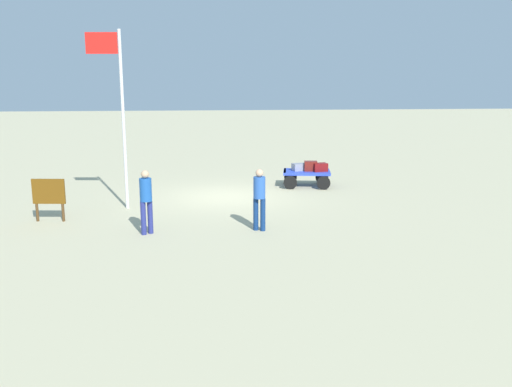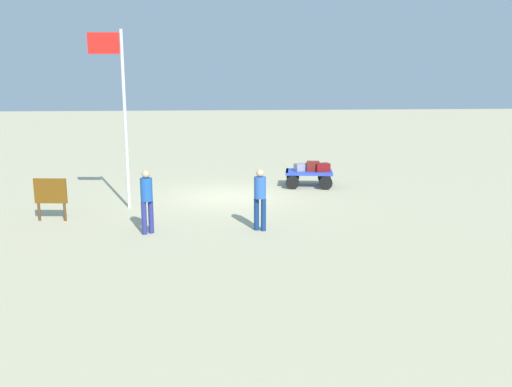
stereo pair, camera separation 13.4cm
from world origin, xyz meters
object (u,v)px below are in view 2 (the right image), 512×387
object	(u,v)px
flagpole	(120,102)
signboard	(51,194)
suitcase_dark	(302,167)
worker_trailing	(147,198)
suitcase_maroon	(313,166)
suitcase_tan	(322,167)
luggage_cart	(308,175)
worker_lead	(260,196)

from	to	relation	value
flagpole	signboard	distance (m)	3.46
suitcase_dark	signboard	bearing A→B (deg)	28.93
suitcase_dark	worker_trailing	xyz separation A→B (m)	(5.28, 6.17, 0.24)
suitcase_maroon	suitcase_dark	size ratio (longest dim) A/B	0.88
suitcase_tan	worker_trailing	bearing A→B (deg)	44.46
luggage_cart	worker_trailing	distance (m)	8.23
suitcase_tan	worker_trailing	world-z (taller)	worker_trailing
worker_lead	flagpole	size ratio (longest dim) A/B	0.31
suitcase_dark	signboard	distance (m)	9.32
suitcase_dark	flagpole	size ratio (longest dim) A/B	0.11
suitcase_dark	worker_trailing	distance (m)	8.12
luggage_cart	suitcase_dark	size ratio (longest dim) A/B	3.24
suitcase_maroon	signboard	bearing A→B (deg)	27.06
suitcase_maroon	worker_lead	world-z (taller)	worker_lead
suitcase_dark	flagpole	xyz separation A→B (m)	(6.29, 3.06, 2.58)
worker_trailing	suitcase_tan	bearing A→B (deg)	-135.54
suitcase_maroon	worker_lead	distance (m)	6.60
suitcase_dark	worker_trailing	world-z (taller)	worker_trailing
luggage_cart	flagpole	world-z (taller)	flagpole
luggage_cart	worker_trailing	size ratio (longest dim) A/B	1.15
luggage_cart	suitcase_maroon	bearing A→B (deg)	162.58
suitcase_maroon	suitcase_dark	bearing A→B (deg)	-18.53
luggage_cart	signboard	world-z (taller)	signboard
luggage_cart	worker_lead	bearing A→B (deg)	67.33
signboard	worker_lead	bearing A→B (deg)	164.31
signboard	flagpole	bearing A→B (deg)	-142.24
suitcase_maroon	worker_trailing	distance (m)	8.29
flagpole	signboard	world-z (taller)	flagpole
suitcase_tan	flagpole	xyz separation A→B (m)	(7.01, 2.78, 2.56)
suitcase_tan	worker_lead	bearing A→B (deg)	62.76
luggage_cart	worker_lead	size ratio (longest dim) A/B	1.17
suitcase_maroon	worker_trailing	size ratio (longest dim) A/B	0.31
suitcase_maroon	signboard	world-z (taller)	signboard
luggage_cart	suitcase_tan	world-z (taller)	suitcase_tan
flagpole	worker_lead	bearing A→B (deg)	142.19
suitcase_maroon	worker_lead	bearing A→B (deg)	65.84
suitcase_tan	suitcase_dark	distance (m)	0.78
worker_lead	worker_trailing	bearing A→B (deg)	0.27
suitcase_maroon	worker_trailing	world-z (taller)	worker_trailing
luggage_cart	signboard	bearing A→B (deg)	27.79
suitcase_dark	signboard	size ratio (longest dim) A/B	0.49
worker_lead	signboard	xyz separation A→B (m)	(5.86, -1.65, -0.17)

